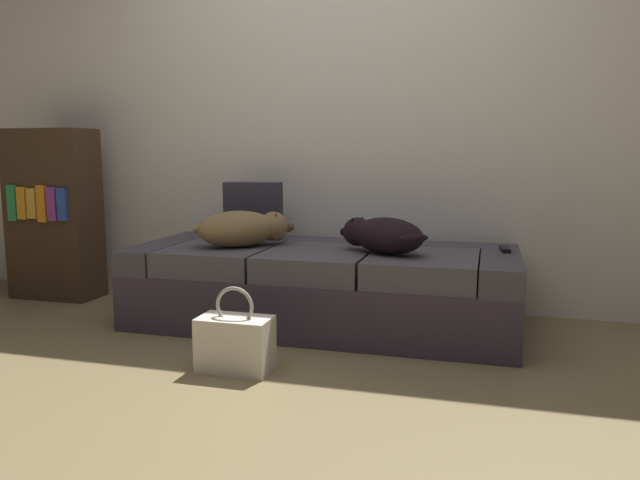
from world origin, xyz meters
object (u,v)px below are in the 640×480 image
(dog_dark, at_px, (382,235))
(bookshelf, at_px, (54,214))
(tv_remote, at_px, (505,249))
(throw_pillow, at_px, (253,211))
(couch, at_px, (322,287))
(dog_tan, at_px, (244,228))
(handbag, at_px, (235,343))

(dog_dark, distance_m, bookshelf, 2.22)
(tv_remote, bearing_deg, throw_pillow, 170.94)
(couch, relative_size, tv_remote, 13.85)
(dog_dark, xyz_separation_m, throw_pillow, (-0.84, 0.32, 0.08))
(dog_tan, bearing_deg, handbag, -70.57)
(dog_tan, relative_size, handbag, 1.41)
(handbag, bearing_deg, throw_pillow, 107.15)
(couch, distance_m, throw_pillow, 0.67)
(couch, xyz_separation_m, dog_tan, (-0.43, -0.08, 0.32))
(dog_tan, xyz_separation_m, bookshelf, (-1.43, 0.24, 0.02))
(dog_dark, distance_m, throw_pillow, 0.90)
(couch, xyz_separation_m, bookshelf, (-1.87, 0.17, 0.34))
(couch, height_order, bookshelf, bookshelf)
(couch, height_order, handbag, couch)
(couch, relative_size, throw_pillow, 6.11)
(tv_remote, distance_m, bookshelf, 2.83)
(couch, height_order, dog_tan, dog_tan)
(handbag, bearing_deg, couch, 77.30)
(dog_tan, distance_m, tv_remote, 1.41)
(tv_remote, distance_m, throw_pillow, 1.46)
(couch, bearing_deg, dog_tan, -169.90)
(dog_dark, height_order, bookshelf, bookshelf)
(couch, relative_size, handbag, 5.50)
(dog_tan, relative_size, tv_remote, 3.54)
(throw_pillow, distance_m, handbag, 1.17)
(dog_tan, distance_m, bookshelf, 1.46)
(tv_remote, bearing_deg, dog_dark, -165.01)
(couch, bearing_deg, bookshelf, 174.86)
(dog_tan, xyz_separation_m, handbag, (0.25, -0.72, -0.41))
(dog_tan, xyz_separation_m, throw_pillow, (-0.06, 0.30, 0.07))
(throw_pillow, bearing_deg, dog_tan, -78.44)
(couch, distance_m, tv_remote, 1.00)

